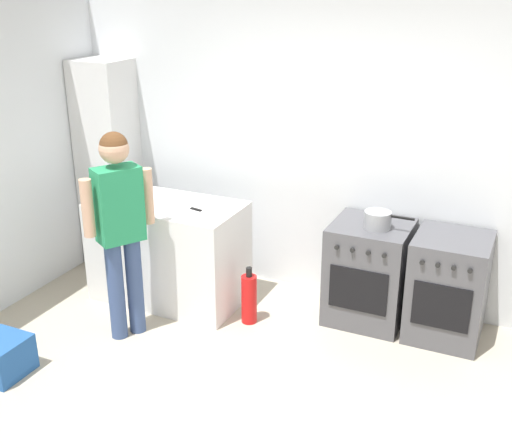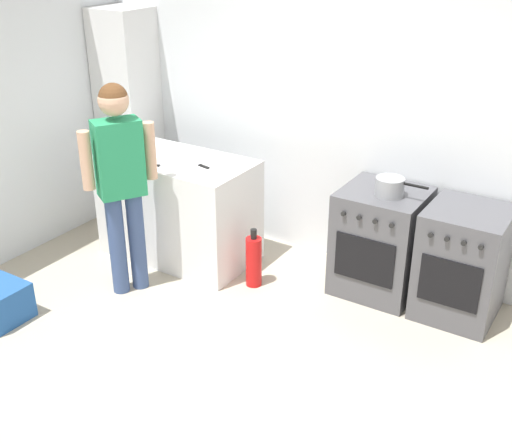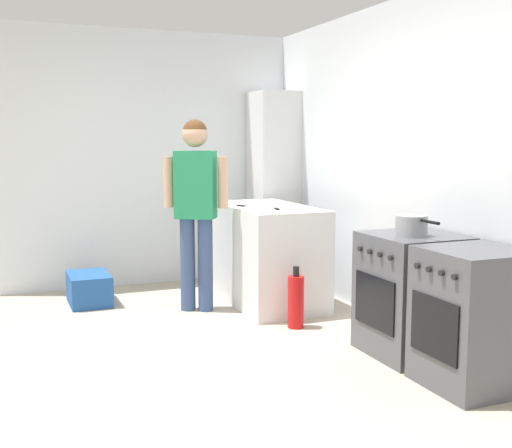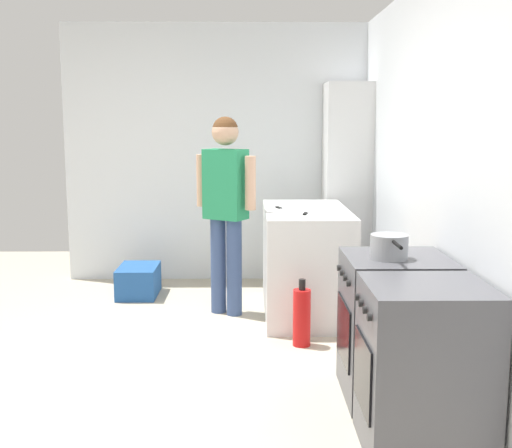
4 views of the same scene
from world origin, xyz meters
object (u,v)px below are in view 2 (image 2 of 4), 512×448
Objects in this scene: oven_left at (380,241)px; larder_cabinet at (129,116)px; person at (120,172)px; pot at (390,187)px; knife_paring at (157,166)px; oven_right at (462,263)px; knife_chef at (197,164)px; fire_extinguisher at (254,261)px.

larder_cabinet reaches higher than oven_left.
pot is at bearing 29.78° from person.
knife_paring is at bearing -163.17° from pot.
larder_cabinet is at bearing 129.97° from person.
oven_right is 2.20m from knife_chef.
person reaches higher than oven_right.
larder_cabinet reaches higher than fire_extinguisher.
knife_chef is (-1.47, -0.40, 0.48)m from oven_left.
knife_chef is 0.62× the size of fire_extinguisher.
person is (-0.21, -0.66, 0.10)m from knife_chef.
pot is 1.85m from knife_paring.
fire_extinguisher is at bearing 35.61° from person.
knife_paring reaches higher than oven_right.
knife_chef is 0.91m from fire_extinguisher.
larder_cabinet reaches higher than oven_right.
oven_left is at bearing 15.23° from knife_chef.
pot is at bearing 24.10° from fire_extinguisher.
person reaches higher than knife_paring.
oven_left is 1.59m from knife_chef.
oven_right is 1.70× the size of fire_extinguisher.
larder_cabinet is (-0.93, 0.70, 0.09)m from knife_paring.
knife_chef is at bearing 172.53° from fire_extinguisher.
knife_chef is at bearing -164.77° from oven_left.
oven_right is 3.34m from larder_cabinet.
oven_left is 2.15× the size of pot.
fire_extinguisher is at bearing -162.47° from oven_right.
knife_paring is 0.47m from person.
person reaches higher than oven_left.
fire_extinguisher is (0.60, -0.08, -0.69)m from knife_chef.
oven_left is 1.70× the size of fire_extinguisher.
oven_left reaches higher than fire_extinguisher.
person is (-1.68, -1.06, 0.58)m from oven_left.
oven_left is 0.50m from pot.
person is 3.34× the size of fire_extinguisher.
oven_left is 0.42× the size of larder_cabinet.
person is at bearing -85.33° from knife_paring.
fire_extinguisher is (-0.93, -0.42, -0.70)m from pot.
knife_paring is (-0.25, -0.20, 0.00)m from knife_chef.
person is (0.04, -0.46, 0.10)m from knife_paring.
oven_left is 2.71m from larder_cabinet.
knife_paring is at bearing -171.83° from fire_extinguisher.
pot is 1.90× the size of knife_paring.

